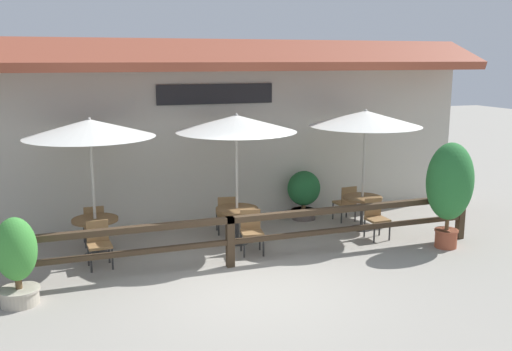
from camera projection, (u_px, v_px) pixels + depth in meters
ground_plane at (248, 288)px, 9.60m from camera, size 60.00×60.00×0.00m
building_facade at (191, 131)px, 12.96m from camera, size 14.28×1.49×4.23m
patio_railing at (230, 231)px, 10.43m from camera, size 10.40×0.14×0.95m
patio_umbrella_near at (90, 128)px, 10.67m from camera, size 2.45×2.45×2.71m
dining_table_near at (95, 226)px, 11.05m from camera, size 0.88×0.88×0.75m
chair_near_streetside at (99, 242)px, 10.48m from camera, size 0.45×0.45×0.85m
chair_near_wallside at (94, 223)px, 11.68m from camera, size 0.43×0.43×0.85m
patio_umbrella_middle at (236, 124)px, 11.45m from camera, size 2.45×2.45×2.71m
dining_table_middle at (237, 215)px, 11.83m from camera, size 0.88×0.88×0.75m
chair_middle_streetside at (252, 230)px, 11.24m from camera, size 0.48×0.48×0.85m
chair_middle_wallside at (226, 212)px, 12.49m from camera, size 0.48×0.48×0.85m
patio_umbrella_far at (365, 119)px, 12.41m from camera, size 2.45×2.45×2.71m
dining_table_far at (362, 203)px, 12.80m from camera, size 0.88×0.88×0.75m
chair_far_streetside at (376, 217)px, 12.16m from camera, size 0.43×0.43×0.85m
chair_far_wallside at (346, 201)px, 13.45m from camera, size 0.45×0.45×0.85m
potted_plant_corner_fern at (17, 260)px, 8.81m from camera, size 0.64×0.63×1.41m
potted_plant_small_flowering at (450, 185)px, 11.40m from camera, size 0.96×0.87×2.16m
potted_plant_broad_leaf at (304, 192)px, 13.59m from camera, size 0.80×0.72×1.17m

